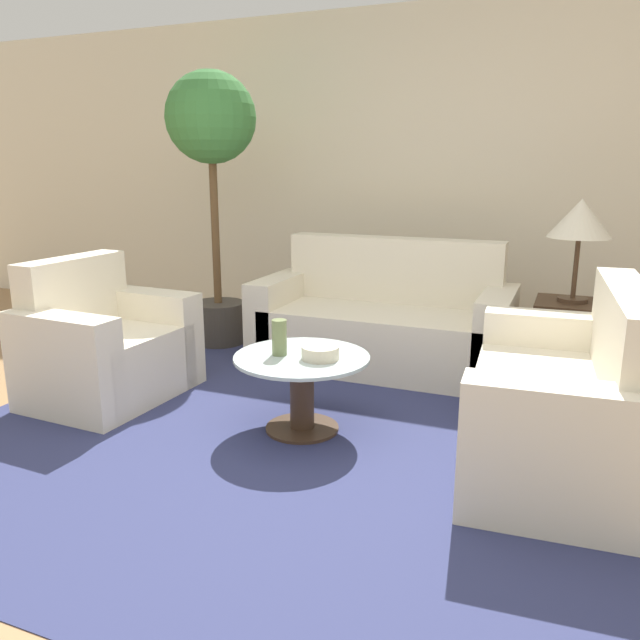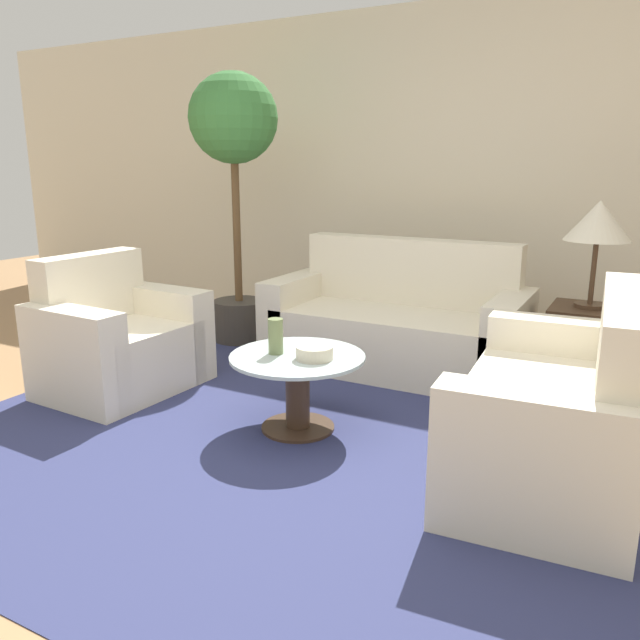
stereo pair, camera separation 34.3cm
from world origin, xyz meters
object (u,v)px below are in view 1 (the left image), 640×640
Objects in this scene: table_lamp at (580,221)px; bowl at (320,353)px; vase at (279,337)px; loveseat at (568,407)px; armchair at (104,350)px; coffee_table at (302,382)px; sofa_main at (384,325)px; potted_plant at (212,153)px.

bowl is (-1.17, -1.28, -0.60)m from table_lamp.
bowl is at bearing 3.34° from vase.
loveseat reaches higher than bowl.
armchair reaches higher than coffee_table.
sofa_main is at bearing 81.72° from vase.
table_lamp is (2.61, 1.24, 0.77)m from armchair.
potted_plant is (-2.60, 1.18, 1.18)m from loveseat.
armchair is 1.23m from vase.
table_lamp reaches higher than vase.
sofa_main is at bearing 91.71° from bowl.
vase is at bearing -48.20° from potted_plant.
sofa_main is 1.32m from vase.
vase reaches higher than bowl.
table_lamp is 3.35× the size of vase.
loveseat is 1.31m from coffee_table.
armchair is at bearing -91.21° from potted_plant.
table_lamp reaches higher than coffee_table.
bowl is (1.44, -0.03, 0.16)m from armchair.
bowl is at bearing -42.94° from potted_plant.
potted_plant reaches higher than armchair.
potted_plant reaches higher than bowl.
potted_plant is at bearing 137.06° from bowl.
loveseat reaches higher than vase.
sofa_main is 1.43m from table_lamp.
sofa_main is 2.77× the size of table_lamp.
potted_plant is (-2.58, 0.04, 0.41)m from table_lamp.
coffee_table is 3.79× the size of vase.
sofa_main is 1.81m from potted_plant.
bowl is (0.11, -0.01, 0.18)m from coffee_table.
loveseat is (1.23, -1.14, -0.00)m from sofa_main.
coffee_table is (-1.30, -0.12, -0.02)m from loveseat.
loveseat reaches higher than coffee_table.
bowl reaches higher than coffee_table.
sofa_main reaches higher than coffee_table.
table_lamp reaches higher than loveseat.
armchair is at bearing -154.52° from table_lamp.
sofa_main is 1.26m from coffee_table.
table_lamp reaches higher than armchair.
potted_plant is 10.92× the size of vase.
sofa_main is 1.87m from armchair.
potted_plant is at bearing -118.16° from loveseat.
armchair is 4.98× the size of bowl.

